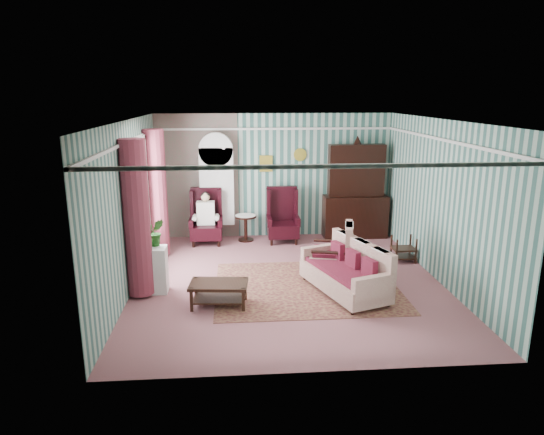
{
  "coord_description": "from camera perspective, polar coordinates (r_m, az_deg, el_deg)",
  "views": [
    {
      "loc": [
        -0.94,
        -8.26,
        3.34
      ],
      "look_at": [
        -0.24,
        0.6,
        1.06
      ],
      "focal_mm": 32.0,
      "sensor_mm": 36.0,
      "label": 1
    }
  ],
  "objects": [
    {
      "name": "potted_plant_a",
      "position": [
        8.39,
        -15.0,
        -2.07
      ],
      "size": [
        0.51,
        0.47,
        0.46
      ],
      "primitive_type": "imported",
      "rotation": [
        0.0,
        0.0,
        -0.33
      ],
      "color": "#1E4D18",
      "rests_on": "plant_stand"
    },
    {
      "name": "potted_plant_b",
      "position": [
        8.5,
        -13.45,
        -1.7
      ],
      "size": [
        0.32,
        0.28,
        0.48
      ],
      "primitive_type": "imported",
      "rotation": [
        0.0,
        0.0,
        0.33
      ],
      "color": "#1F4C17",
      "rests_on": "plant_stand"
    },
    {
      "name": "dresser_hutch",
      "position": [
        11.54,
        9.85,
        3.41
      ],
      "size": [
        1.5,
        0.56,
        2.36
      ],
      "primitive_type": "cube",
      "color": "black",
      "rests_on": "floor"
    },
    {
      "name": "bookcase",
      "position": [
        11.33,
        -6.49,
        3.01
      ],
      "size": [
        0.8,
        0.28,
        2.24
      ],
      "primitive_type": "cube",
      "color": "silver",
      "rests_on": "floor"
    },
    {
      "name": "room_shell",
      "position": [
        8.54,
        -2.28,
        5.42
      ],
      "size": [
        5.53,
        6.02,
        2.91
      ],
      "color": "#335D54",
      "rests_on": "ground"
    },
    {
      "name": "potted_plant_c",
      "position": [
        8.45,
        -14.59,
        -2.14
      ],
      "size": [
        0.26,
        0.26,
        0.4
      ],
      "primitive_type": "imported",
      "rotation": [
        0.0,
        0.0,
        0.16
      ],
      "color": "#194F18",
      "rests_on": "plant_stand"
    },
    {
      "name": "round_side_table",
      "position": [
        11.28,
        -3.11,
        -1.25
      ],
      "size": [
        0.5,
        0.5,
        0.6
      ],
      "primitive_type": "cylinder",
      "color": "black",
      "rests_on": "floor"
    },
    {
      "name": "wingback_left",
      "position": [
        11.07,
        -7.77,
        0.07
      ],
      "size": [
        0.76,
        0.8,
        1.25
      ],
      "primitive_type": "cube",
      "color": "black",
      "rests_on": "floor"
    },
    {
      "name": "wingback_right",
      "position": [
        11.1,
        1.28,
        0.25
      ],
      "size": [
        0.76,
        0.8,
        1.25
      ],
      "primitive_type": "cube",
      "color": "black",
      "rests_on": "floor"
    },
    {
      "name": "floral_armchair",
      "position": [
        9.1,
        6.96,
        -3.93
      ],
      "size": [
        1.0,
        1.01,
        0.99
      ],
      "primitive_type": "cube",
      "rotation": [
        0.0,
        0.0,
        1.35
      ],
      "color": "beige",
      "rests_on": "floor"
    },
    {
      "name": "seated_woman",
      "position": [
        11.08,
        -7.77,
        -0.1
      ],
      "size": [
        0.44,
        0.4,
        1.18
      ],
      "primitive_type": null,
      "color": "silver",
      "rests_on": "floor"
    },
    {
      "name": "coffee_table",
      "position": [
        7.95,
        -6.25,
        -8.96
      ],
      "size": [
        0.97,
        0.63,
        0.39
      ],
      "primitive_type": "cube",
      "rotation": [
        0.0,
        0.0,
        -0.09
      ],
      "color": "black",
      "rests_on": "floor"
    },
    {
      "name": "floor",
      "position": [
        8.96,
        1.87,
        -7.49
      ],
      "size": [
        6.0,
        6.0,
        0.0
      ],
      "primitive_type": "plane",
      "color": "#7E4950",
      "rests_on": "ground"
    },
    {
      "name": "nest_table",
      "position": [
        10.24,
        15.21,
        -3.55
      ],
      "size": [
        0.45,
        0.38,
        0.54
      ],
      "primitive_type": "cube",
      "color": "black",
      "rests_on": "floor"
    },
    {
      "name": "plant_stand",
      "position": [
        8.61,
        -14.05,
        -6.01
      ],
      "size": [
        0.55,
        0.35,
        0.8
      ],
      "primitive_type": "cube",
      "color": "silver",
      "rests_on": "floor"
    },
    {
      "name": "sofa",
      "position": [
        8.37,
        8.53,
        -5.63
      ],
      "size": [
        1.45,
        2.01,
        0.99
      ],
      "primitive_type": "cube",
      "rotation": [
        0.0,
        0.0,
        1.91
      ],
      "color": "#B7A88D",
      "rests_on": "floor"
    },
    {
      "name": "rug",
      "position": [
        8.72,
        4.07,
        -8.11
      ],
      "size": [
        3.2,
        2.6,
        0.01
      ],
      "primitive_type": "cube",
      "color": "#451D17",
      "rests_on": "floor"
    }
  ]
}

